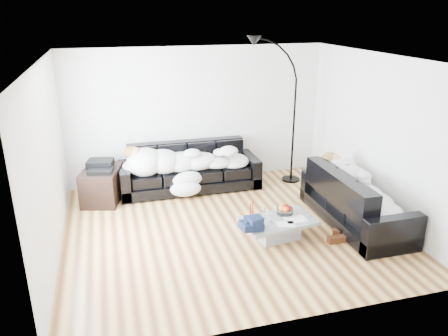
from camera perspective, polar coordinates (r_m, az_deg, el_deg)
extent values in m
plane|color=brown|center=(6.91, 0.66, -7.85)|extent=(5.00, 5.00, 0.00)
cube|color=silver|center=(8.52, -3.49, 6.91)|extent=(5.00, 0.02, 2.60)
cube|color=silver|center=(6.23, -21.97, 0.44)|extent=(0.02, 4.50, 2.60)
cube|color=silver|center=(7.47, 19.53, 3.86)|extent=(0.02, 4.50, 2.60)
plane|color=white|center=(6.14, 0.76, 14.11)|extent=(5.00, 5.00, 0.00)
cube|color=black|center=(8.24, -4.51, 0.06)|extent=(2.60, 0.90, 0.85)
cube|color=black|center=(7.20, 16.90, -3.76)|extent=(0.92, 2.14, 0.87)
ellipsoid|color=#0E5966|center=(7.59, 14.15, 0.09)|extent=(0.42, 0.38, 0.20)
cube|color=#939699|center=(6.60, 7.08, -7.93)|extent=(1.16, 0.77, 0.31)
cylinder|color=white|center=(6.67, 7.95, -5.40)|extent=(0.25, 0.25, 0.15)
cylinder|color=white|center=(6.52, 5.26, -5.89)|extent=(0.08, 0.08, 0.16)
cylinder|color=white|center=(6.38, 4.69, -6.49)|extent=(0.08, 0.08, 0.16)
cylinder|color=white|center=(6.40, 6.23, -6.35)|extent=(0.09, 0.09, 0.17)
cylinder|color=maroon|center=(6.52, 3.45, -5.57)|extent=(0.05, 0.05, 0.21)
cylinder|color=maroon|center=(6.54, 3.77, -5.39)|extent=(0.05, 0.05, 0.23)
cube|color=silver|center=(6.57, 9.31, -6.59)|extent=(0.32, 0.25, 0.01)
cube|color=silver|center=(6.40, 8.03, -7.26)|extent=(0.29, 0.23, 0.01)
cube|color=black|center=(8.04, -15.60, -2.12)|extent=(0.81, 1.00, 0.60)
cube|color=black|center=(7.91, -15.85, 0.34)|extent=(0.50, 0.43, 0.13)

